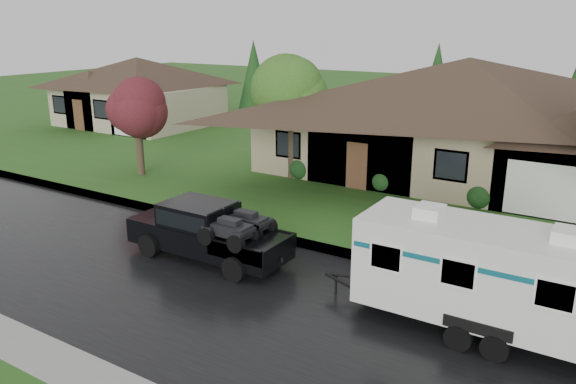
% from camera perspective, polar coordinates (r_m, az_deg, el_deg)
% --- Properties ---
extents(ground, '(140.00, 140.00, 0.00)m').
position_cam_1_polar(ground, '(17.45, -2.20, -7.81)').
color(ground, '#27581B').
rests_on(ground, ground).
extents(road, '(140.00, 8.00, 0.01)m').
position_cam_1_polar(road, '(16.00, -6.29, -10.27)').
color(road, black).
rests_on(road, ground).
extents(curb, '(140.00, 0.50, 0.15)m').
position_cam_1_polar(curb, '(19.17, 1.59, -5.24)').
color(curb, gray).
rests_on(curb, ground).
extents(lawn, '(140.00, 26.00, 0.15)m').
position_cam_1_polar(lawn, '(30.36, 13.90, 2.57)').
color(lawn, '#27581B').
rests_on(lawn, ground).
extents(house_main, '(19.44, 10.80, 6.90)m').
position_cam_1_polar(house_main, '(27.99, 18.12, 8.41)').
color(house_main, tan).
rests_on(house_main, lawn).
extents(house_far, '(10.80, 8.64, 5.80)m').
position_cam_1_polar(house_far, '(42.45, -14.89, 10.41)').
color(house_far, tan).
rests_on(house_far, lawn).
extents(tree_left_green, '(3.55, 3.55, 5.88)m').
position_cam_1_polar(tree_left_green, '(26.27, 0.45, 10.14)').
color(tree_left_green, '#382B1E').
rests_on(tree_left_green, lawn).
extents(tree_red, '(2.80, 2.80, 4.64)m').
position_cam_1_polar(tree_red, '(27.83, -15.12, 8.14)').
color(tree_red, '#382B1E').
rests_on(tree_red, lawn).
extents(shrub_row, '(13.60, 1.00, 1.00)m').
position_cam_1_polar(shrub_row, '(24.37, 14.16, 0.51)').
color(shrub_row, '#143814').
rests_on(shrub_row, lawn).
extents(pickup_truck, '(5.42, 2.06, 1.81)m').
position_cam_1_polar(pickup_truck, '(18.08, -8.40, -3.77)').
color(pickup_truck, black).
rests_on(pickup_truck, ground).
extents(travel_trailer, '(6.69, 2.35, 3.00)m').
position_cam_1_polar(travel_trailer, '(14.19, 20.09, -7.84)').
color(travel_trailer, silver).
rests_on(travel_trailer, ground).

